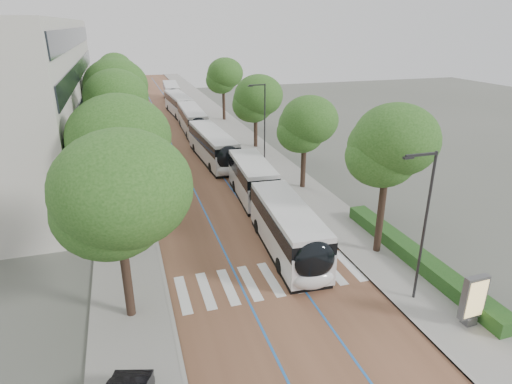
# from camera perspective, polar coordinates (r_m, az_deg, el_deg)

# --- Properties ---
(ground) EXTENTS (160.00, 160.00, 0.00)m
(ground) POSITION_cam_1_polar(r_m,az_deg,el_deg) (24.05, 2.31, -12.88)
(ground) COLOR #51544C
(ground) RESTS_ON ground
(road) EXTENTS (11.00, 140.00, 0.02)m
(road) POSITION_cam_1_polar(r_m,az_deg,el_deg) (60.58, -10.54, 8.21)
(road) COLOR brown
(road) RESTS_ON ground
(sidewalk_left) EXTENTS (4.00, 140.00, 0.12)m
(sidewalk_left) POSITION_cam_1_polar(r_m,az_deg,el_deg) (60.18, -17.69, 7.53)
(sidewalk_left) COLOR gray
(sidewalk_left) RESTS_ON ground
(sidewalk_right) EXTENTS (4.00, 140.00, 0.12)m
(sidewalk_right) POSITION_cam_1_polar(r_m,az_deg,el_deg) (61.86, -3.57, 8.85)
(sidewalk_right) COLOR gray
(sidewalk_right) RESTS_ON ground
(kerb_left) EXTENTS (0.20, 140.00, 0.14)m
(kerb_left) POSITION_cam_1_polar(r_m,az_deg,el_deg) (60.19, -15.87, 7.72)
(kerb_left) COLOR gray
(kerb_left) RESTS_ON ground
(kerb_right) EXTENTS (0.20, 140.00, 0.14)m
(kerb_right) POSITION_cam_1_polar(r_m,az_deg,el_deg) (61.45, -5.31, 8.72)
(kerb_right) COLOR gray
(kerb_right) RESTS_ON ground
(zebra_crossing) EXTENTS (10.55, 3.60, 0.01)m
(zebra_crossing) POSITION_cam_1_polar(r_m,az_deg,el_deg) (24.87, 1.97, -11.52)
(zebra_crossing) COLOR silver
(zebra_crossing) RESTS_ON ground
(lane_line_left) EXTENTS (0.12, 126.00, 0.01)m
(lane_line_left) POSITION_cam_1_polar(r_m,az_deg,el_deg) (60.41, -12.06, 8.08)
(lane_line_left) COLOR #225EAB
(lane_line_left) RESTS_ON road
(lane_line_right) EXTENTS (0.12, 126.00, 0.01)m
(lane_line_right) POSITION_cam_1_polar(r_m,az_deg,el_deg) (60.77, -9.03, 8.37)
(lane_line_right) COLOR #225EAB
(lane_line_right) RESTS_ON road
(hedge) EXTENTS (1.20, 14.00, 0.80)m
(hedge) POSITION_cam_1_polar(r_m,az_deg,el_deg) (27.77, 20.51, -8.04)
(hedge) COLOR #184217
(hedge) RESTS_ON sidewalk_right
(streetlight_near) EXTENTS (1.82, 0.20, 8.00)m
(streetlight_near) POSITION_cam_1_polar(r_m,az_deg,el_deg) (22.40, 21.39, -3.09)
(streetlight_near) COLOR #28282B
(streetlight_near) RESTS_ON sidewalk_right
(streetlight_far) EXTENTS (1.82, 0.20, 8.00)m
(streetlight_far) POSITION_cam_1_polar(r_m,az_deg,el_deg) (43.69, 0.95, 9.95)
(streetlight_far) COLOR #28282B
(streetlight_far) RESTS_ON sidewalk_right
(lamp_post_left) EXTENTS (0.14, 0.14, 8.00)m
(lamp_post_left) POSITION_cam_1_polar(r_m,az_deg,el_deg) (28.28, -14.88, 1.23)
(lamp_post_left) COLOR #28282B
(lamp_post_left) RESTS_ON sidewalk_left
(trees_left) EXTENTS (6.46, 60.68, 9.87)m
(trees_left) POSITION_cam_1_polar(r_m,az_deg,el_deg) (41.94, -18.38, 10.99)
(trees_left) COLOR black
(trees_left) RESTS_ON ground
(trees_right) EXTENTS (5.51, 47.07, 8.89)m
(trees_right) POSITION_cam_1_polar(r_m,az_deg,el_deg) (45.10, 1.73, 11.78)
(trees_right) COLOR black
(trees_right) RESTS_ON ground
(lead_bus) EXTENTS (3.60, 18.51, 3.20)m
(lead_bus) POSITION_cam_1_polar(r_m,az_deg,el_deg) (30.18, 1.98, -1.82)
(lead_bus) COLOR black
(lead_bus) RESTS_ON ground
(bus_queued_0) EXTENTS (3.08, 12.50, 3.20)m
(bus_queued_0) POSITION_cam_1_polar(r_m,az_deg,el_deg) (44.95, -5.68, 5.99)
(bus_queued_0) COLOR silver
(bus_queued_0) RESTS_ON ground
(bus_queued_1) EXTENTS (2.83, 12.46, 3.20)m
(bus_queued_1) POSITION_cam_1_polar(r_m,az_deg,el_deg) (57.91, -8.45, 9.38)
(bus_queued_1) COLOR silver
(bus_queued_1) RESTS_ON ground
(bus_queued_2) EXTENTS (3.18, 12.51, 3.20)m
(bus_queued_2) POSITION_cam_1_polar(r_m,az_deg,el_deg) (70.01, -10.17, 11.36)
(bus_queued_2) COLOR silver
(bus_queued_2) RESTS_ON ground
(bus_queued_3) EXTENTS (3.23, 12.52, 3.20)m
(bus_queued_3) POSITION_cam_1_polar(r_m,az_deg,el_deg) (83.08, -11.20, 12.85)
(bus_queued_3) COLOR silver
(bus_queued_3) RESTS_ON ground
(ad_panel) EXTENTS (1.27, 0.50, 2.62)m
(ad_panel) POSITION_cam_1_polar(r_m,az_deg,el_deg) (23.12, 26.99, -12.66)
(ad_panel) COLOR #59595B
(ad_panel) RESTS_ON sidewalk_right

